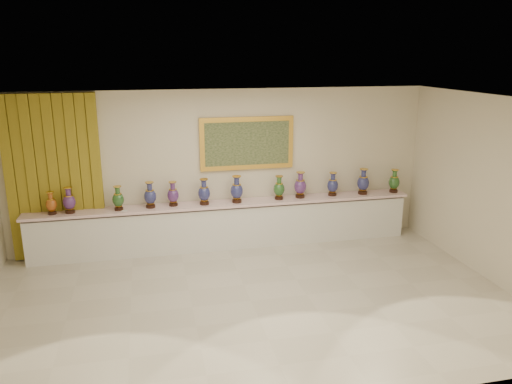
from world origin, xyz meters
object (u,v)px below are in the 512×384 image
vase_1 (69,202)px  vase_2 (118,199)px  counter (226,225)px  vase_0 (51,204)px

vase_1 → vase_2: bearing=-0.8°
counter → vase_0: size_ratio=17.88×
vase_0 → vase_2: 1.13m
counter → vase_2: 2.07m
vase_1 → vase_2: vase_1 is taller
vase_0 → vase_2: vase_2 is taller
counter → vase_0: (-3.09, -0.05, 0.65)m
counter → vase_1: (-2.79, -0.04, 0.67)m
counter → vase_2: bearing=-178.3°
counter → vase_2: size_ratio=16.36×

